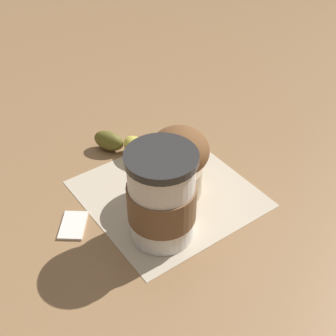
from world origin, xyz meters
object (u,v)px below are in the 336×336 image
object	(u,v)px
coffee_cup	(162,197)
sugar_packet	(73,224)
banana	(134,151)
muffin	(179,160)

from	to	relation	value
coffee_cup	sugar_packet	xyz separation A→B (m)	(0.08, 0.09, -0.06)
sugar_packet	coffee_cup	bearing A→B (deg)	-133.03
coffee_cup	banana	distance (m)	0.17
muffin	banana	distance (m)	0.11
coffee_cup	muffin	xyz separation A→B (m)	(0.05, -0.07, -0.00)
banana	sugar_packet	distance (m)	0.16
coffee_cup	muffin	distance (m)	0.08
muffin	sugar_packet	world-z (taller)	muffin
coffee_cup	banana	world-z (taller)	coffee_cup
coffee_cup	muffin	world-z (taller)	coffee_cup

